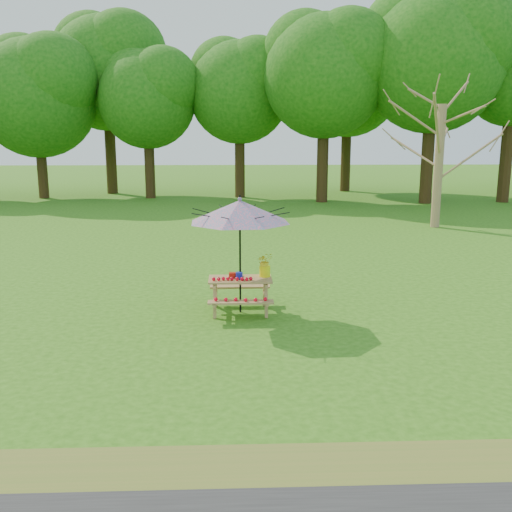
{
  "coord_description": "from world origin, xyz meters",
  "views": [
    {
      "loc": [
        0.17,
        -7.88,
        3.31
      ],
      "look_at": [
        0.58,
        2.62,
        1.1
      ],
      "focal_mm": 40.0,
      "sensor_mm": 36.0,
      "label": 1
    }
  ],
  "objects_px": {
    "picnic_table": "(240,296)",
    "patio_umbrella": "(240,211)",
    "flower_bucket": "(265,264)",
    "bare_tree": "(446,50)"
  },
  "relations": [
    {
      "from": "patio_umbrella",
      "to": "flower_bucket",
      "type": "xyz_separation_m",
      "value": [
        0.47,
        0.12,
        -1.03
      ]
    },
    {
      "from": "bare_tree",
      "to": "patio_umbrella",
      "type": "distance_m",
      "value": 13.29
    },
    {
      "from": "patio_umbrella",
      "to": "flower_bucket",
      "type": "bearing_deg",
      "value": 14.59
    },
    {
      "from": "picnic_table",
      "to": "flower_bucket",
      "type": "bearing_deg",
      "value": 14.96
    },
    {
      "from": "bare_tree",
      "to": "patio_umbrella",
      "type": "bearing_deg",
      "value": -125.8
    },
    {
      "from": "picnic_table",
      "to": "patio_umbrella",
      "type": "relative_size",
      "value": 0.54
    },
    {
      "from": "picnic_table",
      "to": "flower_bucket",
      "type": "height_order",
      "value": "flower_bucket"
    },
    {
      "from": "flower_bucket",
      "to": "bare_tree",
      "type": "bearing_deg",
      "value": 55.67
    },
    {
      "from": "bare_tree",
      "to": "flower_bucket",
      "type": "bearing_deg",
      "value": -124.33
    },
    {
      "from": "picnic_table",
      "to": "patio_umbrella",
      "type": "height_order",
      "value": "patio_umbrella"
    }
  ]
}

